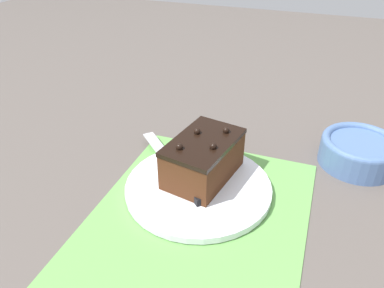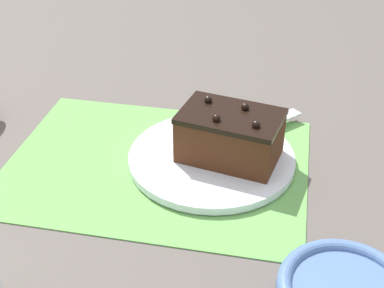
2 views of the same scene
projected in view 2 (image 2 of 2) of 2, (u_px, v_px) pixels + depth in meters
ground_plane at (157, 165)px, 0.83m from camera, size 3.00×3.00×0.00m
placemat_woven at (157, 164)px, 0.83m from camera, size 0.46×0.34×0.00m
cake_plate at (212, 158)px, 0.83m from camera, size 0.26×0.26×0.01m
chocolate_cake at (230, 135)px, 0.80m from camera, size 0.16×0.12×0.09m
serving_knife at (220, 140)px, 0.85m from camera, size 0.19×0.20×0.01m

